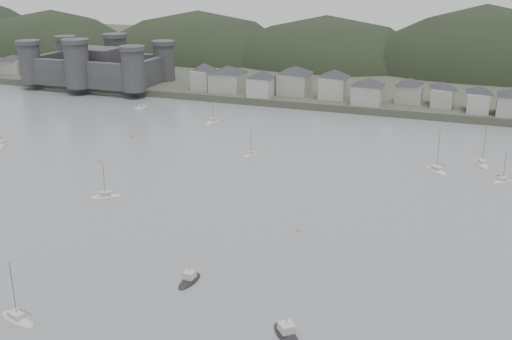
% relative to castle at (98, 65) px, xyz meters
% --- Properties ---
extents(far_shore_land, '(900.00, 250.00, 3.00)m').
position_rel_castle_xyz_m(far_shore_land, '(120.00, 115.20, -9.46)').
color(far_shore_land, '#383D2D').
rests_on(far_shore_land, ground).
extents(forested_ridge, '(851.55, 103.94, 102.57)m').
position_rel_castle_xyz_m(forested_ridge, '(124.83, 89.60, -22.25)').
color(forested_ridge, black).
rests_on(forested_ridge, ground).
extents(castle, '(66.00, 43.00, 20.00)m').
position_rel_castle_xyz_m(castle, '(0.00, 0.00, 0.00)').
color(castle, '#343437').
rests_on(castle, far_shore_land).
extents(waterfront_town, '(451.48, 28.46, 12.92)m').
position_rel_castle_xyz_m(waterfront_town, '(170.59, 3.54, -2.30)').
color(waterfront_town, gray).
rests_on(waterfront_town, far_shore_land).
extents(moored_fleet, '(255.73, 176.89, 12.86)m').
position_rel_castle_xyz_m(moored_fleet, '(108.74, -113.25, -10.79)').
color(moored_fleet, beige).
rests_on(moored_fleet, ground).
extents(motor_launch_near, '(7.68, 8.18, 3.97)m').
position_rel_castle_xyz_m(motor_launch_near, '(148.23, -165.72, -10.68)').
color(motor_launch_near, black).
rests_on(motor_launch_near, ground).
extents(motor_launch_far, '(3.07, 7.42, 3.75)m').
position_rel_castle_xyz_m(motor_launch_far, '(125.23, -155.11, -10.67)').
color(motor_launch_far, black).
rests_on(motor_launch_far, ground).
extents(mooring_buoys, '(163.03, 130.32, 0.70)m').
position_rel_castle_xyz_m(mooring_buoys, '(119.37, -129.40, -10.81)').
color(mooring_buoys, '#CA6643').
rests_on(mooring_buoys, ground).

